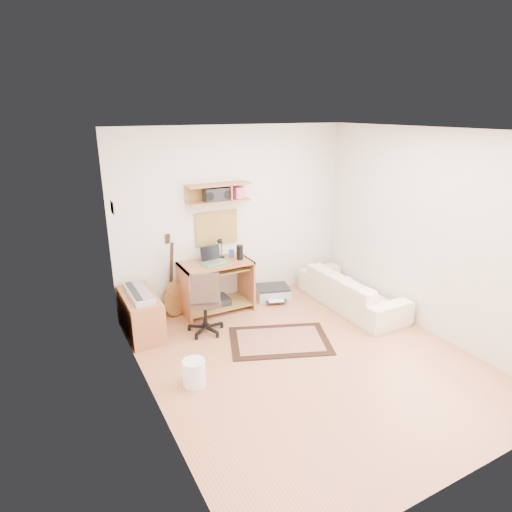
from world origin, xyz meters
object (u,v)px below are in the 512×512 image
task_chair (205,301)px  sofa (352,285)px  printer (273,293)px  cabinet (141,315)px  desk (216,287)px

task_chair → sofa: 2.22m
printer → sofa: (0.88, -0.80, 0.26)m
cabinet → printer: size_ratio=1.81×
cabinet → desk: bearing=8.7°
desk → task_chair: size_ratio=1.12×
sofa → printer: bearing=47.8°
task_chair → sofa: task_chair is taller
task_chair → cabinet: size_ratio=1.00×
desk → cabinet: (-1.14, -0.18, -0.10)m
printer → sofa: sofa is taller
sofa → cabinet: bearing=77.8°
task_chair → printer: size_ratio=1.80×
desk → sofa: desk is taller
task_chair → printer: (1.32, 0.50, -0.36)m
task_chair → sofa: bearing=10.0°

